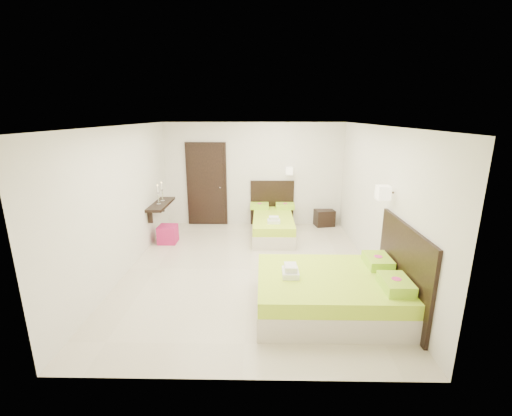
{
  "coord_description": "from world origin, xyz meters",
  "views": [
    {
      "loc": [
        0.21,
        -5.83,
        2.79
      ],
      "look_at": [
        0.1,
        0.3,
        1.1
      ],
      "focal_mm": 24.0,
      "sensor_mm": 36.0,
      "label": 1
    }
  ],
  "objects_px": {
    "bed_single": "(273,223)",
    "ottoman": "(168,234)",
    "bed_double": "(335,291)",
    "nightstand": "(324,217)"
  },
  "relations": [
    {
      "from": "bed_single",
      "to": "ottoman",
      "type": "xyz_separation_m",
      "value": [
        -2.36,
        -0.58,
        -0.09
      ]
    },
    {
      "from": "ottoman",
      "to": "bed_single",
      "type": "bearing_deg",
      "value": 13.7
    },
    {
      "from": "bed_double",
      "to": "ottoman",
      "type": "bearing_deg",
      "value": 139.82
    },
    {
      "from": "bed_single",
      "to": "ottoman",
      "type": "height_order",
      "value": "bed_single"
    },
    {
      "from": "bed_double",
      "to": "ottoman",
      "type": "distance_m",
      "value": 4.16
    },
    {
      "from": "bed_single",
      "to": "nightstand",
      "type": "bearing_deg",
      "value": 28.8
    },
    {
      "from": "nightstand",
      "to": "ottoman",
      "type": "height_order",
      "value": "nightstand"
    },
    {
      "from": "bed_single",
      "to": "bed_double",
      "type": "xyz_separation_m",
      "value": [
        0.81,
        -3.26,
        0.03
      ]
    },
    {
      "from": "bed_single",
      "to": "bed_double",
      "type": "relative_size",
      "value": 0.88
    },
    {
      "from": "nightstand",
      "to": "bed_double",
      "type": "bearing_deg",
      "value": -108.96
    }
  ]
}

